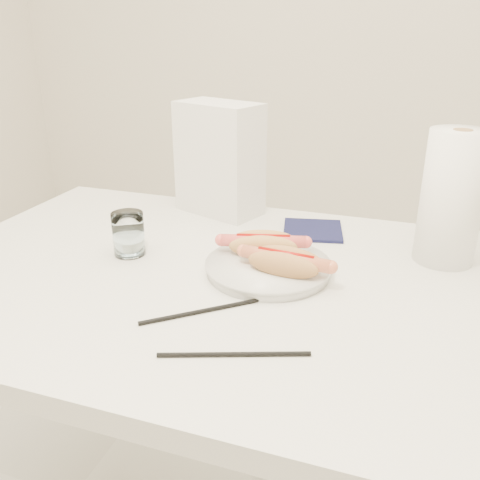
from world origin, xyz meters
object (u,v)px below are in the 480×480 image
(water_glass, at_px, (128,234))
(hotdog_right, at_px, (286,262))
(hotdog_left, at_px, (263,244))
(plate, at_px, (268,269))
(table, at_px, (222,301))
(paper_towel_roll, at_px, (452,198))
(napkin_box, at_px, (219,159))

(water_glass, bearing_deg, hotdog_right, -3.35)
(water_glass, bearing_deg, hotdog_left, 9.71)
(plate, distance_m, water_glass, 0.30)
(table, height_order, water_glass, water_glass)
(hotdog_left, bearing_deg, paper_towel_roll, 6.23)
(hotdog_right, bearing_deg, paper_towel_roll, 41.61)
(table, relative_size, plate, 5.18)
(paper_towel_roll, bearing_deg, hotdog_left, -158.59)
(hotdog_left, xyz_separation_m, napkin_box, (-0.19, 0.26, 0.09))
(napkin_box, distance_m, paper_towel_roll, 0.54)
(table, distance_m, hotdog_right, 0.16)
(water_glass, bearing_deg, table, -6.81)
(hotdog_left, relative_size, napkin_box, 0.62)
(table, xyz_separation_m, water_glass, (-0.21, 0.03, 0.10))
(paper_towel_roll, bearing_deg, napkin_box, 166.39)
(plate, relative_size, napkin_box, 0.86)
(table, bearing_deg, plate, 20.84)
(table, bearing_deg, paper_towel_roll, 27.19)
(plate, bearing_deg, water_glass, -178.80)
(hotdog_right, height_order, napkin_box, napkin_box)
(plate, bearing_deg, table, -159.16)
(plate, bearing_deg, hotdog_right, -33.10)
(water_glass, height_order, napkin_box, napkin_box)
(plate, relative_size, paper_towel_roll, 0.89)
(table, bearing_deg, hotdog_left, 50.03)
(hotdog_left, relative_size, hotdog_right, 0.98)
(table, height_order, hotdog_right, hotdog_right)
(table, bearing_deg, napkin_box, 111.37)
(hotdog_left, relative_size, paper_towel_roll, 0.64)
(hotdog_left, xyz_separation_m, water_glass, (-0.27, -0.05, 0.00))
(hotdog_left, height_order, water_glass, water_glass)
(hotdog_right, xyz_separation_m, napkin_box, (-0.25, 0.33, 0.09))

